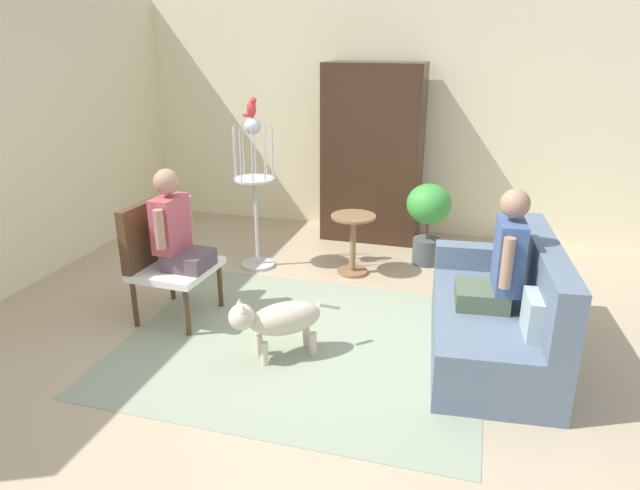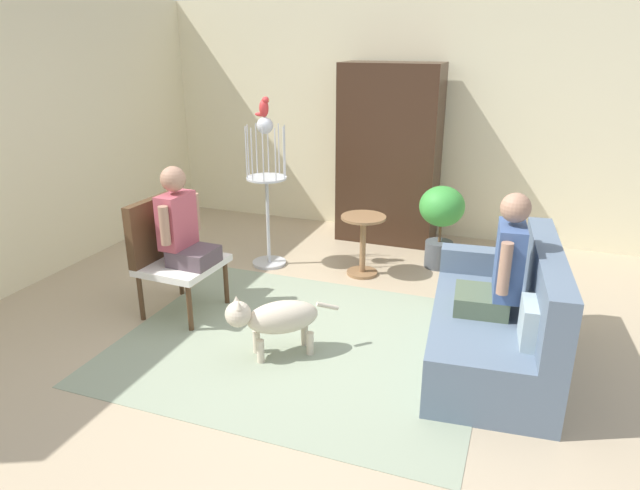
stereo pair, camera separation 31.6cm
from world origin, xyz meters
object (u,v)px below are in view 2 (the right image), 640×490
(dog, at_px, (275,318))
(parrot, at_px, (264,107))
(person_on_armchair, at_px, (181,224))
(armoire_cabinet, at_px, (389,154))
(round_end_table, at_px, (363,240))
(armchair, at_px, (168,248))
(potted_plant, at_px, (441,216))
(bird_cage_stand, at_px, (267,189))
(person_on_couch, at_px, (501,266))
(couch, at_px, (500,324))

(dog, xyz_separation_m, parrot, (-0.84, 1.66, 1.33))
(person_on_armchair, relative_size, armoire_cabinet, 0.41)
(person_on_armchair, xyz_separation_m, round_end_table, (1.20, 1.35, -0.44))
(armchair, relative_size, person_on_armchair, 1.21)
(armchair, height_order, potted_plant, armchair)
(parrot, bearing_deg, bird_cage_stand, 0.00)
(dog, xyz_separation_m, bird_cage_stand, (-0.84, 1.66, 0.51))
(armchair, height_order, parrot, parrot)
(armchair, distance_m, dog, 1.28)
(person_on_couch, bearing_deg, parrot, 153.04)
(couch, relative_size, person_on_couch, 1.92)
(couch, relative_size, round_end_table, 2.73)
(armchair, distance_m, person_on_armchair, 0.28)
(person_on_armchair, relative_size, dog, 1.15)
(round_end_table, distance_m, armoire_cabinet, 1.35)
(round_end_table, bearing_deg, parrot, -175.38)
(armchair, distance_m, potted_plant, 2.74)
(person_on_couch, bearing_deg, armoire_cabinet, 119.87)
(couch, height_order, round_end_table, couch)
(couch, height_order, potted_plant, couch)
(round_end_table, relative_size, armoire_cabinet, 0.31)
(armchair, xyz_separation_m, dog, (1.19, -0.40, -0.27))
(person_on_armchair, xyz_separation_m, dog, (1.03, -0.40, -0.50))
(dog, distance_m, parrot, 2.29)
(person_on_armchair, bearing_deg, armchair, 177.30)
(person_on_couch, height_order, parrot, parrot)
(person_on_couch, distance_m, person_on_armchair, 2.58)
(armchair, bearing_deg, potted_plant, 41.46)
(armchair, bearing_deg, parrot, 74.54)
(couch, bearing_deg, potted_plant, 112.55)
(person_on_couch, xyz_separation_m, round_end_table, (-1.38, 1.30, -0.41))
(person_on_armchair, height_order, bird_cage_stand, bird_cage_stand)
(potted_plant, xyz_separation_m, armoire_cabinet, (-0.74, 0.71, 0.46))
(person_on_armchair, relative_size, potted_plant, 0.96)
(dog, bearing_deg, person_on_couch, 16.12)
(person_on_armchair, height_order, dog, person_on_armchair)
(couch, bearing_deg, bird_cage_stand, 153.93)
(person_on_couch, bearing_deg, person_on_armchair, -178.85)
(round_end_table, bearing_deg, person_on_armchair, -131.73)
(parrot, distance_m, potted_plant, 2.10)
(bird_cage_stand, bearing_deg, potted_plant, 18.05)
(couch, distance_m, round_end_table, 1.90)
(person_on_couch, xyz_separation_m, dog, (-1.55, -0.45, -0.47))
(couch, xyz_separation_m, armoire_cabinet, (-1.46, 2.45, 0.70))
(potted_plant, bearing_deg, round_end_table, -145.69)
(person_on_couch, xyz_separation_m, bird_cage_stand, (-2.39, 1.22, 0.04))
(potted_plant, bearing_deg, armchair, -138.54)
(dog, bearing_deg, armchair, 161.26)
(person_on_couch, distance_m, bird_cage_stand, 2.68)
(armoire_cabinet, bearing_deg, dog, -92.47)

